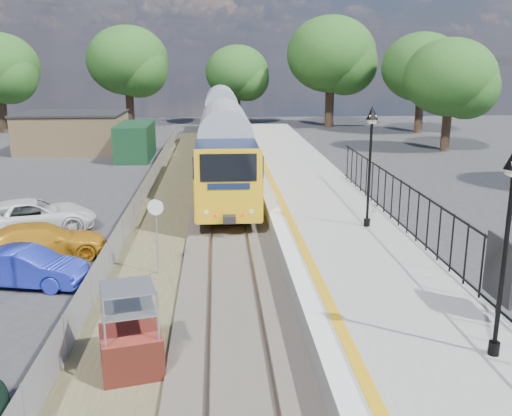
{
  "coord_description": "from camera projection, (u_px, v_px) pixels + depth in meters",
  "views": [
    {
      "loc": [
        -0.43,
        -14.83,
        7.1
      ],
      "look_at": [
        0.92,
        4.83,
        2.0
      ],
      "focal_mm": 40.0,
      "sensor_mm": 36.0,
      "label": 1
    }
  ],
  "objects": [
    {
      "name": "ground",
      "position": [
        235.0,
        319.0,
        16.13
      ],
      "size": [
        120.0,
        120.0,
        0.0
      ],
      "primitive_type": "plane",
      "color": "#2D2D30",
      "rests_on": "ground"
    },
    {
      "name": "track_bed",
      "position": [
        217.0,
        223.0,
        25.42
      ],
      "size": [
        5.9,
        80.0,
        0.29
      ],
      "color": "#473F38",
      "rests_on": "ground"
    },
    {
      "name": "platform",
      "position": [
        328.0,
        223.0,
        24.02
      ],
      "size": [
        5.0,
        70.0,
        0.9
      ],
      "primitive_type": "cube",
      "color": "gray",
      "rests_on": "ground"
    },
    {
      "name": "platform_edge",
      "position": [
        280.0,
        214.0,
        23.77
      ],
      "size": [
        0.9,
        70.0,
        0.01
      ],
      "color": "silver",
      "rests_on": "platform"
    },
    {
      "name": "victorian_lamp_south",
      "position": [
        511.0,
        203.0,
        11.56
      ],
      "size": [
        0.44,
        0.44,
        4.6
      ],
      "color": "black",
      "rests_on": "platform"
    },
    {
      "name": "victorian_lamp_north",
      "position": [
        371.0,
        138.0,
        21.2
      ],
      "size": [
        0.44,
        0.44,
        4.6
      ],
      "color": "black",
      "rests_on": "platform"
    },
    {
      "name": "palisade_fence",
      "position": [
        436.0,
        230.0,
        18.27
      ],
      "size": [
        0.12,
        26.0,
        2.0
      ],
      "color": "black",
      "rests_on": "platform"
    },
    {
      "name": "wire_fence",
      "position": [
        139.0,
        201.0,
        27.29
      ],
      "size": [
        0.06,
        52.0,
        1.2
      ],
      "color": "#999EA3",
      "rests_on": "ground"
    },
    {
      "name": "outbuilding",
      "position": [
        85.0,
        133.0,
        45.17
      ],
      "size": [
        10.8,
        10.1,
        3.12
      ],
      "color": "tan",
      "rests_on": "ground"
    },
    {
      "name": "tree_line",
      "position": [
        235.0,
        66.0,
        55.14
      ],
      "size": [
        56.8,
        43.8,
        11.88
      ],
      "color": "#332319",
      "rests_on": "ground"
    },
    {
      "name": "train",
      "position": [
        223.0,
        127.0,
        42.32
      ],
      "size": [
        2.82,
        40.83,
        3.51
      ],
      "color": "gold",
      "rests_on": "ground"
    },
    {
      "name": "brick_plinth",
      "position": [
        130.0,
        332.0,
        13.11
      ],
      "size": [
        1.65,
        1.65,
        2.21
      ],
      "rotation": [
        0.0,
        0.0,
        0.24
      ],
      "color": "maroon",
      "rests_on": "ground"
    },
    {
      "name": "speed_sign",
      "position": [
        156.0,
        225.0,
        18.99
      ],
      "size": [
        0.54,
        0.14,
        2.67
      ],
      "rotation": [
        0.0,
        0.0,
        -0.17
      ],
      "color": "#999EA3",
      "rests_on": "ground"
    },
    {
      "name": "car_blue",
      "position": [
        27.0,
        267.0,
        18.4
      ],
      "size": [
        4.03,
        2.1,
        1.27
      ],
      "primitive_type": "imported",
      "rotation": [
        0.0,
        0.0,
        1.36
      ],
      "color": "#1C2AAA",
      "rests_on": "ground"
    },
    {
      "name": "car_yellow",
      "position": [
        42.0,
        242.0,
        20.84
      ],
      "size": [
        5.0,
        3.09,
        1.35
      ],
      "primitive_type": "imported",
      "rotation": [
        0.0,
        0.0,
        1.85
      ],
      "color": "orange",
      "rests_on": "ground"
    },
    {
      "name": "car_white",
      "position": [
        32.0,
        216.0,
        24.07
      ],
      "size": [
        5.71,
        4.02,
        1.45
      ],
      "primitive_type": "imported",
      "rotation": [
        0.0,
        0.0,
        1.91
      ],
      "color": "white",
      "rests_on": "ground"
    }
  ]
}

